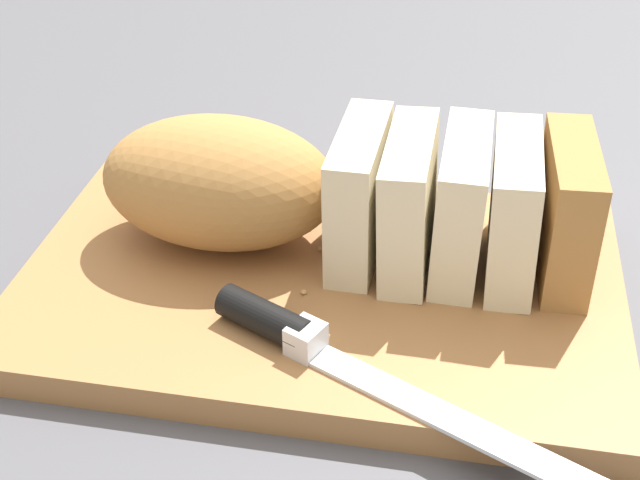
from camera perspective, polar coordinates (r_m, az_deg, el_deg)
name	(u,v)px	position (r m, az deg, el deg)	size (l,w,h in m)	color
ground_plane	(320,300)	(0.64, 0.00, -3.93)	(3.00, 3.00, 0.00)	#4C4C51
cutting_board	(320,287)	(0.64, 0.00, -3.10)	(0.43, 0.27, 0.02)	#9E6B3D
bread_loaf	(330,192)	(0.63, 0.67, 3.14)	(0.36, 0.13, 0.10)	#A8753D
bread_knife	(317,346)	(0.56, -0.17, -6.98)	(0.29, 0.14, 0.02)	silver
crumb_near_knife	(396,241)	(0.66, 5.02, -0.04)	(0.01, 0.01, 0.01)	tan
crumb_near_loaf	(320,249)	(0.65, -0.01, -0.57)	(0.00, 0.00, 0.00)	tan
crumb_stray_left	(303,292)	(0.61, -1.10, -3.44)	(0.00, 0.00, 0.00)	tan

